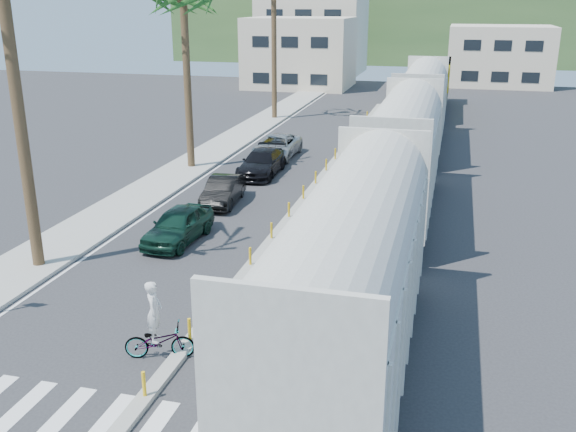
# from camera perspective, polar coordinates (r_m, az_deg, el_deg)

# --- Properties ---
(ground) EXTENTS (140.00, 140.00, 0.00)m
(ground) POSITION_cam_1_polar(r_m,az_deg,el_deg) (18.50, -11.15, -14.07)
(ground) COLOR #28282B
(ground) RESTS_ON ground
(sidewalk) EXTENTS (3.00, 90.00, 0.15)m
(sidewalk) POSITION_cam_1_polar(r_m,az_deg,el_deg) (43.06, -7.27, 5.31)
(sidewalk) COLOR gray
(sidewalk) RESTS_ON ground
(rails) EXTENTS (1.56, 100.00, 0.06)m
(rails) POSITION_cam_1_polar(r_m,az_deg,el_deg) (43.09, 11.28, 5.05)
(rails) COLOR black
(rails) RESTS_ON ground
(median) EXTENTS (0.45, 60.00, 0.85)m
(median) POSITION_cam_1_polar(r_m,az_deg,el_deg) (35.96, 2.45, 2.80)
(median) COLOR gray
(median) RESTS_ON ground
(crosswalk) EXTENTS (14.00, 2.20, 0.01)m
(crosswalk) POSITION_cam_1_polar(r_m,az_deg,el_deg) (17.04, -14.13, -17.45)
(crosswalk) COLOR silver
(crosswalk) RESTS_ON ground
(lane_markings) EXTENTS (9.42, 90.00, 0.01)m
(lane_markings) POSITION_cam_1_polar(r_m,az_deg,el_deg) (41.19, 1.00, 4.75)
(lane_markings) COLOR silver
(lane_markings) RESTS_ON ground
(freight_train) EXTENTS (3.00, 60.94, 5.85)m
(freight_train) POSITION_cam_1_polar(r_m,az_deg,el_deg) (36.23, 10.88, 7.19)
(freight_train) COLOR #AFAEA1
(freight_train) RESTS_ON ground
(buildings) EXTENTS (38.00, 27.00, 10.00)m
(buildings) POSITION_cam_1_polar(r_m,az_deg,el_deg) (86.79, 5.67, 14.90)
(buildings) COLOR beige
(buildings) RESTS_ON ground
(hillside) EXTENTS (80.00, 20.00, 12.00)m
(hillside) POSITION_cam_1_polar(r_m,az_deg,el_deg) (114.18, 11.37, 16.34)
(hillside) COLOR #385628
(hillside) RESTS_ON ground
(car_lead) EXTENTS (2.26, 4.59, 1.50)m
(car_lead) POSITION_cam_1_polar(r_m,az_deg,el_deg) (27.85, -9.74, -0.80)
(car_lead) COLOR black
(car_lead) RESTS_ON ground
(car_second) EXTENTS (2.22, 4.47, 1.39)m
(car_second) POSITION_cam_1_polar(r_m,az_deg,el_deg) (32.79, -5.79, 2.25)
(car_second) COLOR black
(car_second) RESTS_ON ground
(car_third) EXTENTS (2.24, 5.18, 1.48)m
(car_third) POSITION_cam_1_polar(r_m,az_deg,el_deg) (38.17, -2.34, 4.76)
(car_third) COLOR black
(car_third) RESTS_ON ground
(car_rear) EXTENTS (2.45, 5.30, 1.47)m
(car_rear) POSITION_cam_1_polar(r_m,az_deg,el_deg) (42.51, -0.98, 6.20)
(car_rear) COLOR #A8ABAD
(car_rear) RESTS_ON ground
(cyclist) EXTENTS (1.79, 2.40, 2.40)m
(cyclist) POSITION_cam_1_polar(r_m,az_deg,el_deg) (19.15, -11.46, -10.26)
(cyclist) COLOR #9EA0A5
(cyclist) RESTS_ON ground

